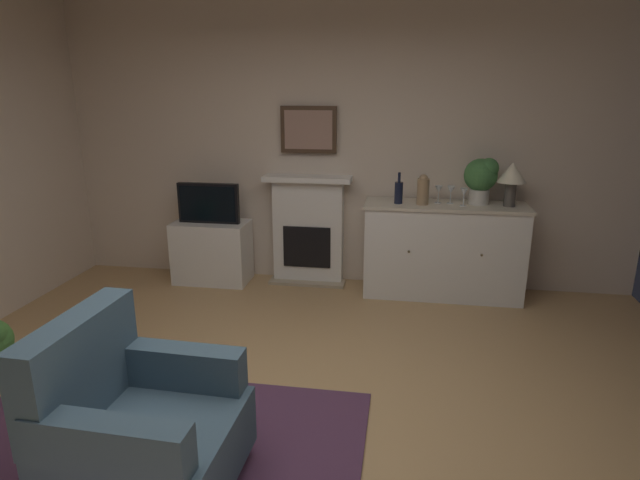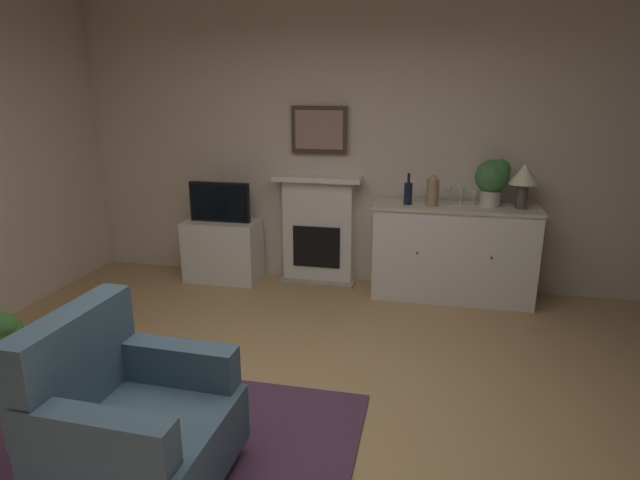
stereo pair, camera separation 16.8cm
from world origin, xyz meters
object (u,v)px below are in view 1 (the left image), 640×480
(wine_glass_left, at_px, (439,190))
(wine_glass_right, at_px, (464,193))
(vase_decorative, at_px, (423,190))
(tv_cabinet, at_px, (212,252))
(framed_picture, at_px, (309,130))
(wine_bottle, at_px, (399,192))
(table_lamp, at_px, (512,176))
(wine_glass_center, at_px, (451,191))
(potted_plant_small, at_px, (482,177))
(fireplace_unit, at_px, (308,230))
(tv_set, at_px, (208,203))
(sideboard_cabinet, at_px, (443,250))
(armchair, at_px, (137,426))

(wine_glass_left, height_order, wine_glass_right, same)
(vase_decorative, xyz_separation_m, tv_cabinet, (-2.09, 0.06, -0.72))
(framed_picture, xyz_separation_m, vase_decorative, (1.11, -0.27, -0.50))
(framed_picture, height_order, wine_bottle, framed_picture)
(table_lamp, height_order, wine_glass_center, table_lamp)
(tv_cabinet, bearing_deg, vase_decorative, -1.78)
(framed_picture, bearing_deg, wine_bottle, -16.33)
(tv_cabinet, distance_m, potted_plant_small, 2.74)
(framed_picture, distance_m, tv_cabinet, 1.58)
(fireplace_unit, bearing_deg, table_lamp, -5.36)
(wine_glass_right, bearing_deg, wine_glass_left, 157.68)
(table_lamp, distance_m, wine_glass_right, 0.44)
(vase_decorative, bearing_deg, wine_glass_left, 30.07)
(wine_bottle, bearing_deg, table_lamp, 2.25)
(fireplace_unit, height_order, tv_set, fireplace_unit)
(wine_bottle, height_order, tv_cabinet, wine_bottle)
(fireplace_unit, bearing_deg, wine_glass_left, -6.46)
(table_lamp, height_order, wine_bottle, table_lamp)
(wine_glass_left, distance_m, potted_plant_small, 0.40)
(framed_picture, relative_size, potted_plant_small, 1.28)
(sideboard_cabinet, xyz_separation_m, tv_cabinet, (-2.31, 0.02, -0.14))
(framed_picture, bearing_deg, potted_plant_small, -6.19)
(armchair, bearing_deg, table_lamp, 53.19)
(table_lamp, bearing_deg, vase_decorative, -176.31)
(table_lamp, bearing_deg, sideboard_cabinet, -180.00)
(wine_glass_right, bearing_deg, wine_bottle, 178.38)
(sideboard_cabinet, distance_m, table_lamp, 0.92)
(table_lamp, relative_size, wine_glass_left, 2.42)
(wine_glass_center, bearing_deg, armchair, -119.32)
(table_lamp, distance_m, wine_glass_left, 0.65)
(framed_picture, distance_m, wine_glass_left, 1.37)
(tv_cabinet, bearing_deg, potted_plant_small, 0.67)
(sideboard_cabinet, relative_size, wine_glass_left, 9.05)
(sideboard_cabinet, xyz_separation_m, potted_plant_small, (0.30, 0.05, 0.70))
(fireplace_unit, height_order, table_lamp, table_lamp)
(armchair, bearing_deg, framed_picture, 85.04)
(table_lamp, bearing_deg, framed_picture, 173.28)
(vase_decorative, bearing_deg, wine_bottle, 177.15)
(tv_set, xyz_separation_m, potted_plant_small, (2.61, 0.05, 0.33))
(sideboard_cabinet, height_order, table_lamp, table_lamp)
(sideboard_cabinet, height_order, potted_plant_small, potted_plant_small)
(wine_glass_left, distance_m, vase_decorative, 0.17)
(wine_bottle, bearing_deg, wine_glass_right, -1.62)
(tv_set, bearing_deg, framed_picture, 13.31)
(framed_picture, distance_m, wine_glass_center, 1.48)
(wine_glass_center, xyz_separation_m, tv_cabinet, (-2.34, -0.02, -0.71))
(sideboard_cabinet, xyz_separation_m, table_lamp, (0.56, 0.00, 0.73))
(wine_bottle, distance_m, wine_glass_left, 0.37)
(wine_bottle, height_order, armchair, wine_bottle)
(wine_glass_left, xyz_separation_m, armchair, (-1.53, -2.92, -0.64))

